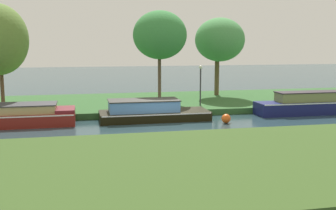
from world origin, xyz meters
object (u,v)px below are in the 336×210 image
object	(u,v)px
black_cruiser	(151,112)
willow_tree_right	(220,40)
willow_tree_centre	(160,35)
channel_buoy	(226,119)
lamp_post	(200,80)
mooring_post_near	(46,109)
maroon_narrowboat	(27,115)
navy_barge	(304,104)

from	to	relation	value
black_cruiser	willow_tree_right	size ratio (longest dim) A/B	1.06
black_cruiser	willow_tree_centre	size ratio (longest dim) A/B	1.01
black_cruiser	channel_buoy	xyz separation A→B (m)	(4.20, -1.89, -0.25)
black_cruiser	channel_buoy	distance (m)	4.61
lamp_post	mooring_post_near	world-z (taller)	lamp_post
maroon_narrowboat	channel_buoy	distance (m)	11.55
maroon_narrowboat	mooring_post_near	distance (m)	1.53
willow_tree_right	mooring_post_near	world-z (taller)	willow_tree_right
willow_tree_centre	mooring_post_near	size ratio (longest dim) A/B	10.55
willow_tree_centre	willow_tree_right	world-z (taller)	willow_tree_centre
lamp_post	mooring_post_near	size ratio (longest dim) A/B	4.42
channel_buoy	willow_tree_right	bearing A→B (deg)	73.60
lamp_post	mooring_post_near	distance (m)	10.40
navy_barge	willow_tree_right	distance (m)	9.14
maroon_narrowboat	willow_tree_centre	size ratio (longest dim) A/B	0.81
black_cruiser	willow_tree_centre	bearing A→B (deg)	72.60
black_cruiser	mooring_post_near	size ratio (longest dim) A/B	10.67
navy_barge	channel_buoy	size ratio (longest dim) A/B	11.58
mooring_post_near	channel_buoy	distance (m)	10.89
willow_tree_right	channel_buoy	distance (m)	10.65
willow_tree_centre	channel_buoy	world-z (taller)	willow_tree_centre
lamp_post	navy_barge	bearing A→B (deg)	-22.55
lamp_post	mooring_post_near	xyz separation A→B (m)	(-10.19, -1.48, -1.44)
maroon_narrowboat	channel_buoy	bearing A→B (deg)	-9.40
black_cruiser	lamp_post	bearing A→B (deg)	33.91
navy_barge	mooring_post_near	bearing A→B (deg)	175.94
lamp_post	channel_buoy	bearing A→B (deg)	-86.94
mooring_post_near	channel_buoy	bearing A→B (deg)	-16.37
maroon_narrowboat	willow_tree_centre	bearing A→B (deg)	29.39
mooring_post_near	black_cruiser	bearing A→B (deg)	-10.70
navy_barge	lamp_post	world-z (taller)	lamp_post
maroon_narrowboat	willow_tree_centre	world-z (taller)	willow_tree_centre
willow_tree_centre	mooring_post_near	world-z (taller)	willow_tree_centre
maroon_narrowboat	willow_tree_right	xyz separation A→B (m)	(14.10, 7.30, 4.37)
black_cruiser	willow_tree_right	xyz separation A→B (m)	(6.90, 7.30, 4.40)
maroon_narrowboat	black_cruiser	xyz separation A→B (m)	(7.20, 0.00, -0.03)
navy_barge	maroon_narrowboat	bearing A→B (deg)	180.00
maroon_narrowboat	black_cruiser	bearing A→B (deg)	0.00
channel_buoy	black_cruiser	bearing A→B (deg)	155.79
willow_tree_right	willow_tree_centre	bearing A→B (deg)	-156.09
black_cruiser	mooring_post_near	bearing A→B (deg)	169.30
maroon_narrowboat	lamp_post	xyz separation A→B (m)	(11.15, 2.66, 1.59)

